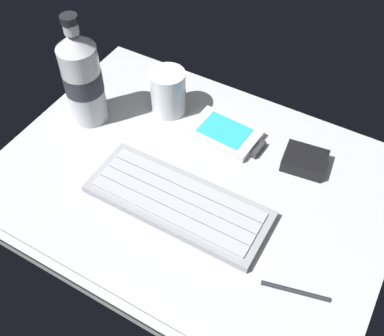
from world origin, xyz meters
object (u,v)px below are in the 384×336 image
(water_bottle, at_px, (82,78))
(stylus_pen, at_px, (296,290))
(keyboard, at_px, (178,201))
(juice_cup, at_px, (168,93))
(charger_block, at_px, (305,161))
(handheld_device, at_px, (228,134))

(water_bottle, relative_size, stylus_pen, 2.19)
(keyboard, xyz_separation_m, juice_cup, (-0.13, 0.18, 0.03))
(stylus_pen, bearing_deg, keyboard, 154.23)
(water_bottle, xyz_separation_m, charger_block, (0.38, 0.08, -0.08))
(charger_block, distance_m, stylus_pen, 0.23)
(keyboard, distance_m, stylus_pen, 0.22)
(water_bottle, bearing_deg, juice_cup, 37.06)
(keyboard, xyz_separation_m, stylus_pen, (0.21, -0.05, -0.00))
(juice_cup, distance_m, water_bottle, 0.15)
(keyboard, relative_size, handheld_device, 2.20)
(keyboard, height_order, juice_cup, juice_cup)
(keyboard, bearing_deg, juice_cup, 125.27)
(handheld_device, height_order, charger_block, charger_block)
(juice_cup, distance_m, charger_block, 0.27)
(water_bottle, distance_m, stylus_pen, 0.48)
(charger_block, relative_size, stylus_pen, 0.74)
(handheld_device, xyz_separation_m, charger_block, (0.14, 0.01, 0.00))
(juice_cup, relative_size, charger_block, 1.21)
(juice_cup, bearing_deg, stylus_pen, -33.34)
(stylus_pen, bearing_deg, juice_cup, 132.84)
(handheld_device, height_order, water_bottle, water_bottle)
(juice_cup, relative_size, water_bottle, 0.41)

